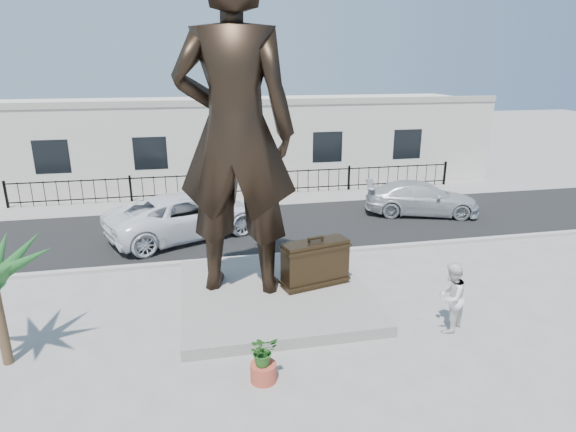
% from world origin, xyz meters
% --- Properties ---
extents(ground, '(100.00, 100.00, 0.00)m').
position_xyz_m(ground, '(0.00, 0.00, 0.00)').
color(ground, '#9E9991').
rests_on(ground, ground).
extents(street, '(40.00, 7.00, 0.01)m').
position_xyz_m(street, '(0.00, 8.00, 0.01)').
color(street, black).
rests_on(street, ground).
extents(curb, '(40.00, 0.25, 0.12)m').
position_xyz_m(curb, '(0.00, 4.50, 0.06)').
color(curb, '#A5A399').
rests_on(curb, ground).
extents(far_sidewalk, '(40.00, 2.50, 0.02)m').
position_xyz_m(far_sidewalk, '(0.00, 12.00, 0.01)').
color(far_sidewalk, '#9E9991').
rests_on(far_sidewalk, ground).
extents(plinth, '(5.20, 5.20, 0.30)m').
position_xyz_m(plinth, '(-0.50, 1.50, 0.15)').
color(plinth, gray).
rests_on(plinth, ground).
extents(fence, '(22.00, 0.10, 1.20)m').
position_xyz_m(fence, '(0.00, 12.80, 0.60)').
color(fence, black).
rests_on(fence, ground).
extents(building, '(28.00, 7.00, 4.40)m').
position_xyz_m(building, '(0.00, 17.00, 2.20)').
color(building, silver).
rests_on(building, ground).
extents(statue, '(3.65, 2.87, 8.80)m').
position_xyz_m(statue, '(-1.43, 1.94, 4.70)').
color(statue, black).
rests_on(statue, plinth).
extents(suitcase, '(2.00, 1.04, 1.34)m').
position_xyz_m(suitcase, '(0.70, 1.56, 0.97)').
color(suitcase, '#312414').
rests_on(suitcase, plinth).
extents(tourist, '(1.11, 1.08, 1.80)m').
position_xyz_m(tourist, '(3.49, -1.01, 0.90)').
color(tourist, white).
rests_on(tourist, ground).
extents(car_white, '(6.60, 4.90, 1.67)m').
position_xyz_m(car_white, '(-2.91, 7.35, 0.84)').
color(car_white, white).
rests_on(car_white, street).
extents(car_silver, '(5.27, 3.35, 1.42)m').
position_xyz_m(car_silver, '(7.30, 8.15, 0.72)').
color(car_silver, '#B5B9BA').
rests_on(car_silver, street).
extents(worker, '(1.06, 0.68, 1.55)m').
position_xyz_m(worker, '(1.45, 12.22, 0.80)').
color(worker, orange).
rests_on(worker, far_sidewalk).
extents(palm_tree, '(1.80, 1.80, 3.20)m').
position_xyz_m(palm_tree, '(-6.90, -0.31, 0.00)').
color(palm_tree, '#1B4A1D').
rests_on(palm_tree, ground).
extents(planter, '(0.56, 0.56, 0.40)m').
position_xyz_m(planter, '(-1.38, -2.09, 0.20)').
color(planter, '#BA4631').
rests_on(planter, ground).
extents(shrub, '(0.72, 0.67, 0.66)m').
position_xyz_m(shrub, '(-1.38, -2.09, 0.73)').
color(shrub, '#265B1D').
rests_on(shrub, planter).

